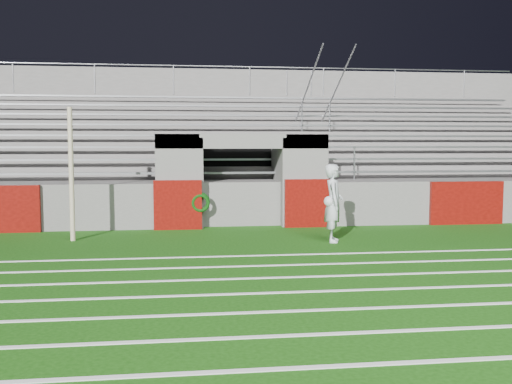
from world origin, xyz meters
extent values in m
plane|color=#14450B|center=(0.00, 0.00, 0.00)|extent=(90.00, 90.00, 0.00)
cylinder|color=#C6B593|center=(-4.30, 1.43, 1.60)|extent=(0.12, 0.12, 3.20)
cube|color=white|center=(0.00, -7.00, 0.01)|extent=(28.00, 0.09, 0.01)
cube|color=white|center=(0.00, -6.00, 0.01)|extent=(28.00, 0.09, 0.01)
cube|color=white|center=(0.00, -5.00, 0.01)|extent=(28.00, 0.09, 0.01)
cube|color=white|center=(0.00, -4.00, 0.01)|extent=(28.00, 0.09, 0.01)
cube|color=white|center=(0.00, -3.00, 0.01)|extent=(28.00, 0.09, 0.01)
cube|color=white|center=(0.00, -2.00, 0.01)|extent=(28.00, 0.09, 0.01)
cube|color=white|center=(0.00, -1.00, 0.01)|extent=(28.00, 0.09, 0.01)
cube|color=#5E5C59|center=(7.70, 3.17, 0.62)|extent=(10.60, 0.35, 1.25)
cube|color=#5E5C59|center=(-1.80, 3.50, 1.30)|extent=(1.20, 1.00, 2.60)
cube|color=#5E5C59|center=(1.80, 3.50, 1.30)|extent=(1.20, 1.00, 2.60)
cube|color=black|center=(0.00, 5.20, 1.25)|extent=(2.60, 0.20, 2.50)
cube|color=#5E5C59|center=(-1.15, 4.10, 1.25)|extent=(0.10, 2.20, 2.50)
cube|color=#5E5C59|center=(1.15, 4.10, 1.25)|extent=(0.10, 2.20, 2.50)
cube|color=#5E5C59|center=(0.00, 3.50, 2.40)|extent=(4.80, 1.00, 0.40)
cube|color=#5E5C59|center=(0.00, 7.35, 1.15)|extent=(26.00, 8.00, 0.20)
cube|color=#5E5C59|center=(0.00, 7.35, 0.53)|extent=(26.00, 8.00, 1.05)
cube|color=#4F0906|center=(-1.80, 2.94, 0.68)|extent=(1.30, 0.15, 1.35)
cube|color=#4F0906|center=(1.80, 2.94, 0.68)|extent=(1.30, 0.15, 1.35)
cube|color=#4F0906|center=(6.50, 2.94, 0.62)|extent=(2.20, 0.15, 1.25)
cube|color=gray|center=(0.00, 4.43, 1.47)|extent=(23.00, 0.28, 0.06)
cube|color=#5E5C59|center=(0.00, 5.28, 1.44)|extent=(24.00, 0.75, 0.38)
cube|color=gray|center=(0.00, 5.18, 1.85)|extent=(23.00, 0.28, 0.06)
cube|color=#5E5C59|center=(0.00, 6.03, 1.63)|extent=(24.00, 0.75, 0.76)
cube|color=gray|center=(0.00, 5.93, 2.23)|extent=(23.00, 0.28, 0.06)
cube|color=#5E5C59|center=(0.00, 6.78, 1.82)|extent=(24.00, 0.75, 1.14)
cube|color=gray|center=(0.00, 6.68, 2.61)|extent=(23.00, 0.28, 0.06)
cube|color=#5E5C59|center=(0.00, 7.53, 2.01)|extent=(24.00, 0.75, 1.52)
cube|color=gray|center=(0.00, 7.43, 2.99)|extent=(23.00, 0.28, 0.06)
cube|color=#5E5C59|center=(0.00, 8.28, 2.20)|extent=(24.00, 0.75, 1.90)
cube|color=gray|center=(0.00, 8.18, 3.37)|extent=(23.00, 0.28, 0.06)
cube|color=#5E5C59|center=(0.00, 9.03, 2.39)|extent=(24.00, 0.75, 2.28)
cube|color=gray|center=(0.00, 8.93, 3.75)|extent=(23.00, 0.28, 0.06)
cube|color=#5E5C59|center=(0.00, 9.78, 2.58)|extent=(24.00, 0.75, 2.66)
cube|color=gray|center=(0.00, 9.68, 4.13)|extent=(23.00, 0.28, 0.06)
cube|color=#5E5C59|center=(0.00, 10.45, 2.65)|extent=(26.00, 0.60, 5.29)
cylinder|color=#A5A8AD|center=(2.50, 4.15, 1.75)|extent=(0.05, 0.05, 1.00)
cylinder|color=#A5A8AD|center=(2.50, 7.15, 3.27)|extent=(0.05, 0.05, 1.00)
cylinder|color=#A5A8AD|center=(2.50, 10.15, 4.79)|extent=(0.05, 0.05, 1.00)
cylinder|color=#A5A8AD|center=(2.50, 7.15, 3.77)|extent=(0.05, 6.02, 3.08)
cylinder|color=#A5A8AD|center=(3.50, 4.15, 1.75)|extent=(0.05, 0.05, 1.00)
cylinder|color=#A5A8AD|center=(3.50, 7.15, 3.27)|extent=(0.05, 0.05, 1.00)
cylinder|color=#A5A8AD|center=(3.50, 10.15, 4.79)|extent=(0.05, 0.05, 1.00)
cylinder|color=#A5A8AD|center=(3.50, 7.15, 3.77)|extent=(0.05, 6.02, 3.08)
cylinder|color=#A5A8AD|center=(-8.00, 10.15, 4.84)|extent=(0.05, 0.05, 1.10)
cylinder|color=#A5A8AD|center=(-5.00, 10.15, 4.84)|extent=(0.05, 0.05, 1.10)
cylinder|color=#A5A8AD|center=(-2.00, 10.15, 4.84)|extent=(0.05, 0.05, 1.10)
cylinder|color=#A5A8AD|center=(1.00, 10.15, 4.84)|extent=(0.05, 0.05, 1.10)
cylinder|color=#A5A8AD|center=(4.00, 10.15, 4.84)|extent=(0.05, 0.05, 1.10)
cylinder|color=#A5A8AD|center=(7.00, 10.15, 4.84)|extent=(0.05, 0.05, 1.10)
cylinder|color=#A5A8AD|center=(10.00, 10.15, 4.84)|extent=(0.05, 0.05, 1.10)
cylinder|color=#A5A8AD|center=(0.00, 10.15, 5.39)|extent=(24.00, 0.05, 0.05)
imported|color=silver|center=(1.89, 0.49, 0.93)|extent=(0.58, 0.76, 1.85)
sphere|color=white|center=(1.76, 0.40, 0.98)|extent=(0.24, 0.24, 0.24)
torus|color=#0C3E0D|center=(-1.19, 2.95, 0.75)|extent=(0.52, 0.10, 0.52)
torus|color=#0C3A0B|center=(-1.19, 2.90, 0.72)|extent=(0.51, 0.10, 0.51)
camera|label=1|loc=(-1.61, -12.61, 2.30)|focal=40.00mm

